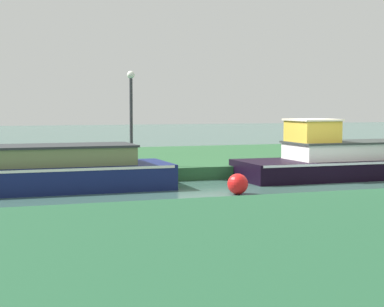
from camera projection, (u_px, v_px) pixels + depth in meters
The scene contains 5 objects.
ground_plane at pixel (324, 184), 18.52m from camera, with size 120.00×120.00×0.00m, color #395D53.
riverbank_far at pixel (231, 158), 25.10m from camera, with size 72.00×10.00×0.40m, color #285630.
black_barge at pixel (365, 159), 20.34m from camera, with size 8.22×2.38×1.88m.
lamp_post at pixel (131, 106), 19.74m from camera, with size 0.24×0.24×2.97m.
channel_buoy at pixel (238, 184), 16.31m from camera, with size 0.54×0.54×0.54m, color red.
Camera 1 is at (-9.68, -16.12, 2.28)m, focal length 59.12 mm.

